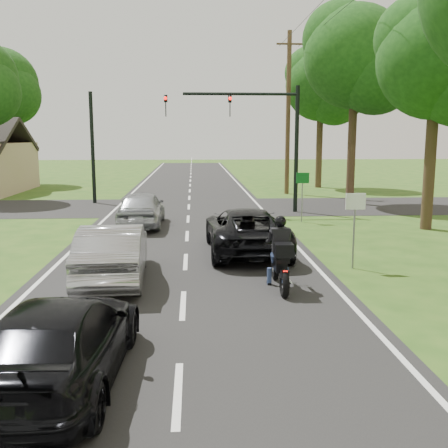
{
  "coord_description": "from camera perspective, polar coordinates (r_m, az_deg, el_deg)",
  "views": [
    {
      "loc": [
        0.26,
        -11.07,
        3.69
      ],
      "look_at": [
        1.08,
        3.0,
        1.3
      ],
      "focal_mm": 42.0,
      "sensor_mm": 36.0,
      "label": 1
    }
  ],
  "objects": [
    {
      "name": "utility_pole_far",
      "position": [
        33.62,
        6.99,
        11.94
      ],
      "size": [
        1.6,
        0.28,
        10.0
      ],
      "color": "brown",
      "rests_on": "ground"
    },
    {
      "name": "signal_pole_far",
      "position": [
        29.58,
        -14.11,
        8.01
      ],
      "size": [
        0.2,
        0.2,
        6.0
      ],
      "primitive_type": "cylinder",
      "color": "black",
      "rests_on": "ground"
    },
    {
      "name": "ground",
      "position": [
        11.67,
        -4.48,
        -8.84
      ],
      "size": [
        140.0,
        140.0,
        0.0
      ],
      "primitive_type": "plane",
      "color": "#264B15",
      "rests_on": "ground"
    },
    {
      "name": "tree_row_e",
      "position": [
        38.11,
        11.01,
        14.19
      ],
      "size": [
        5.28,
        5.12,
        9.61
      ],
      "color": "#332316",
      "rests_on": "ground"
    },
    {
      "name": "silver_sedan",
      "position": [
        13.64,
        -11.96,
        -3.06
      ],
      "size": [
        1.78,
        4.52,
        1.47
      ],
      "primitive_type": "imported",
      "rotation": [
        0.0,
        0.0,
        3.19
      ],
      "color": "#A4A4A8",
      "rests_on": "road"
    },
    {
      "name": "motorcycle_rider",
      "position": [
        12.73,
        6.15,
        -3.94
      ],
      "size": [
        0.6,
        2.11,
        1.82
      ],
      "rotation": [
        0.0,
        0.0,
        -0.01
      ],
      "color": "black",
      "rests_on": "ground"
    },
    {
      "name": "tree_row_d",
      "position": [
        29.43,
        14.81,
        16.63
      ],
      "size": [
        5.76,
        5.58,
        10.45
      ],
      "color": "#332316",
      "rests_on": "ground"
    },
    {
      "name": "road",
      "position": [
        21.39,
        -3.98,
        -0.31
      ],
      "size": [
        8.0,
        100.0,
        0.01
      ],
      "primitive_type": "cube",
      "color": "black",
      "rests_on": "ground"
    },
    {
      "name": "sign_white",
      "position": [
        14.88,
        14.07,
        1.25
      ],
      "size": [
        0.55,
        0.07,
        2.12
      ],
      "color": "slate",
      "rests_on": "ground"
    },
    {
      "name": "sign_green",
      "position": [
        22.63,
        8.54,
        4.22
      ],
      "size": [
        0.55,
        0.07,
        2.12
      ],
      "color": "slate",
      "rests_on": "ground"
    },
    {
      "name": "silver_suv",
      "position": [
        21.61,
        -8.98,
        1.68
      ],
      "size": [
        1.77,
        4.32,
        1.47
      ],
      "primitive_type": "imported",
      "rotation": [
        0.0,
        0.0,
        3.13
      ],
      "color": "#A1A4A9",
      "rests_on": "road"
    },
    {
      "name": "cross_road",
      "position": [
        27.32,
        -3.85,
        1.86
      ],
      "size": [
        60.0,
        7.0,
        0.01
      ],
      "primitive_type": "cube",
      "color": "black",
      "rests_on": "ground"
    },
    {
      "name": "dark_car_behind",
      "position": [
        8.32,
        -17.42,
        -12.08
      ],
      "size": [
        2.05,
        4.65,
        1.33
      ],
      "primitive_type": "imported",
      "rotation": [
        0.0,
        0.0,
        3.1
      ],
      "color": "black",
      "rests_on": "road"
    },
    {
      "name": "traffic_signal",
      "position": [
        25.25,
        3.73,
        10.63
      ],
      "size": [
        6.38,
        0.44,
        6.0
      ],
      "color": "black",
      "rests_on": "ground"
    },
    {
      "name": "tree_row_c",
      "position": [
        22.16,
        22.93,
        15.49
      ],
      "size": [
        4.8,
        4.65,
        8.76
      ],
      "color": "#332316",
      "rests_on": "ground"
    },
    {
      "name": "dark_suv",
      "position": [
        16.6,
        2.38,
        -0.67
      ],
      "size": [
        2.47,
        5.18,
        1.43
      ],
      "primitive_type": "imported",
      "rotation": [
        0.0,
        0.0,
        3.16
      ],
      "color": "black",
      "rests_on": "road"
    },
    {
      "name": "tree_left_far",
      "position": [
        43.28,
        -22.8,
        13.47
      ],
      "size": [
        5.76,
        5.58,
        10.14
      ],
      "color": "#332316",
      "rests_on": "ground"
    }
  ]
}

